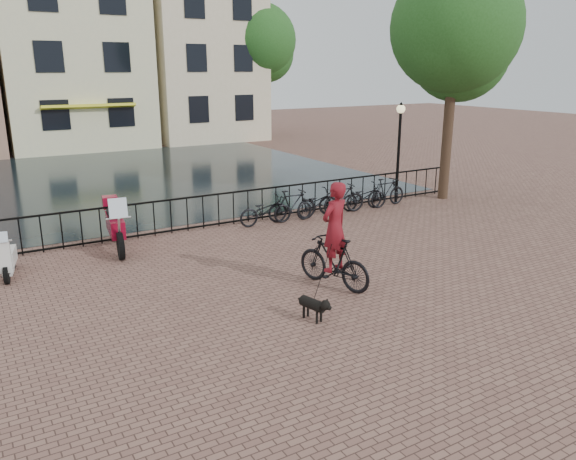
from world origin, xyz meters
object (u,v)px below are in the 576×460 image
dog (312,307)px  scooter (7,250)px  lamp_post (399,136)px  motorcycle (115,220)px  cyclist (334,241)px

dog → scooter: size_ratio=0.58×
lamp_post → motorcycle: 10.09m
cyclist → dog: (-1.33, -1.20, -0.78)m
scooter → dog: bearing=-38.1°
lamp_post → scooter: bearing=-175.3°
lamp_post → cyclist: bearing=-140.3°
lamp_post → scooter: lamp_post is taller
lamp_post → dog: (-7.85, -6.62, -2.12)m
dog → scooter: bearing=117.3°
motorcycle → lamp_post: bearing=9.3°
cyclist → dog: 1.96m
dog → scooter: scooter is taller
lamp_post → scooter: (-12.62, -1.04, -1.75)m
lamp_post → cyclist: 8.57m
lamp_post → motorcycle: bearing=-178.1°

